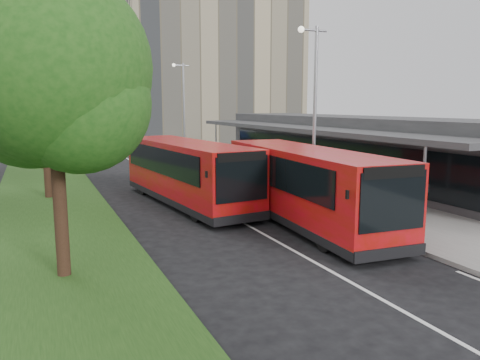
% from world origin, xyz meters
% --- Properties ---
extents(ground, '(120.00, 120.00, 0.00)m').
position_xyz_m(ground, '(0.00, 0.00, 0.00)').
color(ground, black).
rests_on(ground, ground).
extents(pavement, '(5.00, 80.00, 0.15)m').
position_xyz_m(pavement, '(6.00, 20.00, 0.07)').
color(pavement, gray).
rests_on(pavement, ground).
extents(grass_verge, '(5.00, 80.00, 0.10)m').
position_xyz_m(grass_verge, '(-7.00, 20.00, 0.05)').
color(grass_verge, '#1E4114').
rests_on(grass_verge, ground).
extents(lane_centre_line, '(0.12, 70.00, 0.01)m').
position_xyz_m(lane_centre_line, '(0.00, 15.00, 0.01)').
color(lane_centre_line, silver).
rests_on(lane_centre_line, ground).
extents(kerb_dashes, '(0.12, 56.00, 0.01)m').
position_xyz_m(kerb_dashes, '(3.30, 19.00, 0.01)').
color(kerb_dashes, silver).
rests_on(kerb_dashes, ground).
extents(office_block, '(22.00, 12.00, 18.00)m').
position_xyz_m(office_block, '(14.00, 42.00, 9.00)').
color(office_block, tan).
rests_on(office_block, ground).
extents(station_building, '(7.70, 26.00, 4.00)m').
position_xyz_m(station_building, '(10.86, 8.00, 2.04)').
color(station_building, '#2F2F32').
rests_on(station_building, ground).
extents(tree_near, '(5.12, 5.12, 8.23)m').
position_xyz_m(tree_near, '(-7.01, -2.95, 5.31)').
color(tree_near, black).
rests_on(tree_near, ground).
extents(tree_mid, '(4.82, 4.82, 7.74)m').
position_xyz_m(tree_mid, '(-7.01, 9.05, 5.00)').
color(tree_mid, black).
rests_on(tree_mid, ground).
extents(tree_far, '(5.25, 5.25, 8.44)m').
position_xyz_m(tree_far, '(-7.01, 21.05, 5.45)').
color(tree_far, black).
rests_on(tree_far, ground).
extents(lamp_post_near, '(1.44, 0.28, 8.00)m').
position_xyz_m(lamp_post_near, '(4.12, 2.00, 4.72)').
color(lamp_post_near, '#95969D').
rests_on(lamp_post_near, pavement).
extents(lamp_post_far, '(1.44, 0.28, 8.00)m').
position_xyz_m(lamp_post_far, '(4.12, 22.00, 4.72)').
color(lamp_post_far, '#95969D').
rests_on(lamp_post_far, pavement).
extents(bus_main, '(3.35, 10.78, 3.01)m').
position_xyz_m(bus_main, '(2.16, -0.61, 1.54)').
color(bus_main, red).
rests_on(bus_main, ground).
extents(bus_second, '(3.74, 10.75, 2.99)m').
position_xyz_m(bus_second, '(-0.95, 4.97, 1.53)').
color(bus_second, red).
rests_on(bus_second, ground).
extents(litter_bin, '(0.51, 0.51, 0.80)m').
position_xyz_m(litter_bin, '(4.94, 11.32, 0.55)').
color(litter_bin, '#331F15').
rests_on(litter_bin, pavement).
extents(bollard, '(0.15, 0.15, 0.93)m').
position_xyz_m(bollard, '(4.53, 18.56, 0.61)').
color(bollard, yellow).
rests_on(bollard, pavement).
extents(car_near, '(1.76, 3.24, 1.05)m').
position_xyz_m(car_near, '(1.58, 38.85, 0.52)').
color(car_near, '#600D0E').
rests_on(car_near, ground).
extents(car_far, '(1.71, 3.86, 1.23)m').
position_xyz_m(car_far, '(-1.71, 42.69, 0.62)').
color(car_far, navy).
rests_on(car_far, ground).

